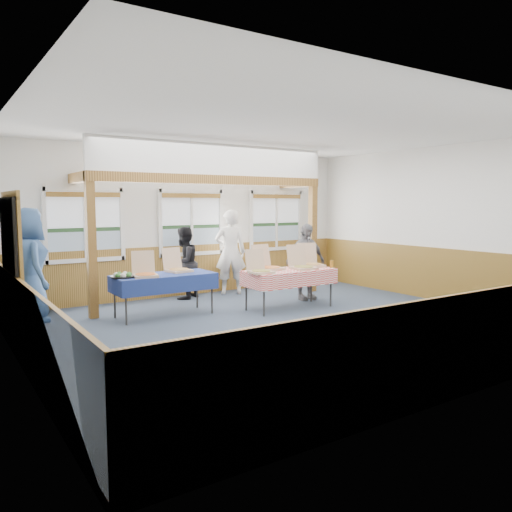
{
  "coord_description": "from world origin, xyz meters",
  "views": [
    {
      "loc": [
        -4.87,
        -6.52,
        2.01
      ],
      "look_at": [
        0.09,
        1.0,
        1.07
      ],
      "focal_mm": 35.0,
      "sensor_mm": 36.0,
      "label": 1
    }
  ],
  "objects_px": {
    "man_blue": "(29,265)",
    "table_right": "(289,273)",
    "woman_black": "(184,263)",
    "table_left": "(164,277)",
    "person_grey": "(306,262)",
    "woman_white": "(230,252)"
  },
  "relations": [
    {
      "from": "man_blue",
      "to": "table_right",
      "type": "bearing_deg",
      "value": -117.85
    },
    {
      "from": "woman_black",
      "to": "man_blue",
      "type": "height_order",
      "value": "man_blue"
    },
    {
      "from": "table_left",
      "to": "person_grey",
      "type": "height_order",
      "value": "person_grey"
    },
    {
      "from": "table_left",
      "to": "woman_white",
      "type": "relative_size",
      "value": 1.04
    },
    {
      "from": "table_right",
      "to": "woman_black",
      "type": "xyz_separation_m",
      "value": [
        -1.27,
        2.02,
        0.07
      ]
    },
    {
      "from": "table_left",
      "to": "table_right",
      "type": "relative_size",
      "value": 1.02
    },
    {
      "from": "table_left",
      "to": "woman_white",
      "type": "height_order",
      "value": "woman_white"
    },
    {
      "from": "person_grey",
      "to": "table_left",
      "type": "bearing_deg",
      "value": -179.24
    },
    {
      "from": "table_right",
      "to": "woman_white",
      "type": "bearing_deg",
      "value": 74.08
    },
    {
      "from": "woman_black",
      "to": "man_blue",
      "type": "xyz_separation_m",
      "value": [
        -3.1,
        -0.48,
        0.21
      ]
    },
    {
      "from": "person_grey",
      "to": "woman_white",
      "type": "bearing_deg",
      "value": 129.21
    },
    {
      "from": "woman_black",
      "to": "person_grey",
      "type": "height_order",
      "value": "person_grey"
    },
    {
      "from": "table_left",
      "to": "table_right",
      "type": "distance_m",
      "value": 2.38
    },
    {
      "from": "table_right",
      "to": "woman_white",
      "type": "distance_m",
      "value": 1.98
    },
    {
      "from": "man_blue",
      "to": "person_grey",
      "type": "height_order",
      "value": "man_blue"
    },
    {
      "from": "man_blue",
      "to": "person_grey",
      "type": "xyz_separation_m",
      "value": [
        5.19,
        -1.0,
        -0.18
      ]
    },
    {
      "from": "table_left",
      "to": "person_grey",
      "type": "relative_size",
      "value": 1.22
    },
    {
      "from": "woman_white",
      "to": "woman_black",
      "type": "relative_size",
      "value": 1.23
    },
    {
      "from": "woman_white",
      "to": "man_blue",
      "type": "xyz_separation_m",
      "value": [
        -4.2,
        -0.42,
        0.03
      ]
    },
    {
      "from": "woman_white",
      "to": "man_blue",
      "type": "bearing_deg",
      "value": 30.4
    },
    {
      "from": "table_right",
      "to": "person_grey",
      "type": "height_order",
      "value": "person_grey"
    },
    {
      "from": "table_right",
      "to": "man_blue",
      "type": "height_order",
      "value": "man_blue"
    }
  ]
}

